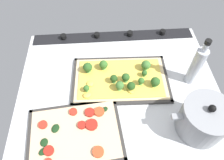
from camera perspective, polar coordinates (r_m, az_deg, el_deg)
The scene contains 8 objects.
ground_plane at distance 86.91cm, azimuth 1.91°, elevation -2.75°, with size 82.33×69.32×3.00cm, color silver.
stove_control_panel at distance 105.87cm, azimuth 0.40°, elevation 12.04°, with size 79.04×7.00×2.60cm.
baking_tray_front at distance 87.64cm, azimuth 2.31°, elevation 0.05°, with size 40.92×25.62×1.30cm.
broccoli_pizza at distance 86.17cm, azimuth 2.45°, elevation 0.60°, with size 38.44×23.15×6.02cm.
baking_tray_back at distance 76.93cm, azimuth -10.06°, elevation -14.52°, with size 35.03×27.01×1.30cm.
veggie_pizza_back at distance 76.31cm, azimuth -10.05°, elevation -14.17°, with size 32.42×24.40×1.90cm.
cooking_pot at distance 77.71cm, azimuth 23.86°, elevation -9.87°, with size 23.51×16.63×15.42cm.
oil_bottle at distance 87.06cm, azimuth 22.18°, elevation 3.71°, with size 4.53×4.53×22.53cm.
Camera 1 is at (6.22, 47.74, 70.87)cm, focal length 33.22 mm.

